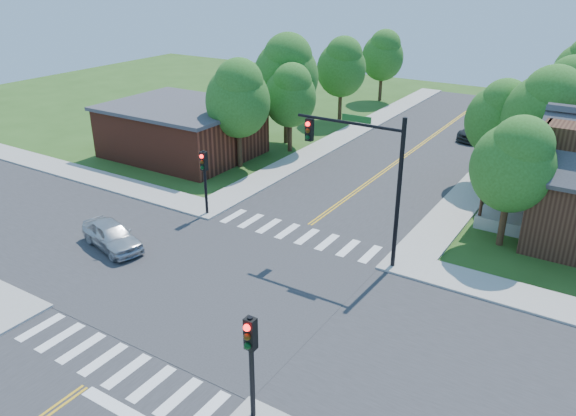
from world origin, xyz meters
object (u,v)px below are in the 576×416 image
Objects in this scene: signal_pole_se at (251,350)px; signal_pole_nw at (204,171)px; car_dgrey at (482,130)px; car_silver at (112,236)px; signal_mast_ne at (365,164)px.

signal_pole_se is 15.84m from signal_pole_nw.
signal_pole_nw is 0.70× the size of car_dgrey.
car_silver is (-12.58, 5.60, -1.97)m from signal_pole_se.
signal_mast_ne is at bearing 0.07° from signal_pole_nw.
signal_pole_nw is at bearing 135.00° from signal_pole_se.
signal_pole_nw is (-9.51, -0.01, -2.19)m from signal_mast_ne.
signal_pole_nw reaches higher than car_dgrey.
car_silver is 30.82m from car_dgrey.
signal_pole_se is (1.69, -11.21, -2.19)m from signal_mast_ne.
signal_pole_se is at bearing -71.62° from car_dgrey.
signal_mast_ne is at bearing 98.56° from signal_pole_se.
signal_pole_nw is 25.16m from car_dgrey.
signal_mast_ne is 9.76m from signal_pole_nw.
car_dgrey is (10.48, 28.98, 0.04)m from car_silver.
signal_mast_ne is at bearing -74.09° from car_dgrey.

